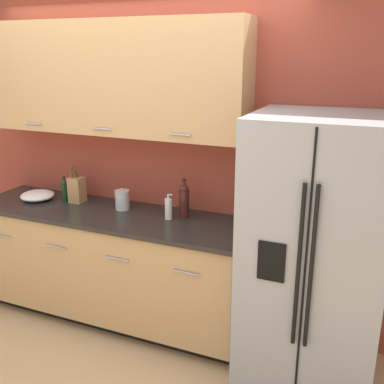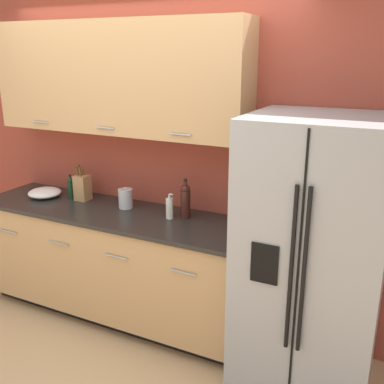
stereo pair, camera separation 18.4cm
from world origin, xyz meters
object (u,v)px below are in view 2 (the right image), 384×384
Objects in this scene: refrigerator at (312,257)px; oil_bottle at (71,188)px; steel_canister at (126,198)px; knife_block at (82,187)px; wine_bottle at (185,200)px; mixing_bowl at (45,193)px; soap_dispenser at (170,208)px.

refrigerator is 8.42× the size of oil_bottle.
refrigerator is 1.55m from steel_canister.
steel_canister is (0.55, 0.01, -0.02)m from oil_bottle.
wine_bottle is (0.97, 0.01, 0.03)m from knife_block.
mixing_bowl is at bearing -176.14° from wine_bottle.
wine_bottle is 1.33m from mixing_bowl.
refrigerator is 6.39× the size of mixing_bowl.
steel_canister is (-0.53, -0.02, -0.06)m from wine_bottle.
wine_bottle reaches higher than mixing_bowl.
oil_bottle is (-1.08, -0.03, -0.04)m from wine_bottle.
oil_bottle is at bearing 177.27° from soap_dispenser.
soap_dispenser is at bearing 173.57° from refrigerator.
soap_dispenser is 0.71× the size of mixing_bowl.
oil_bottle is 1.24× the size of steel_canister.
mixing_bowl is (-0.79, -0.07, -0.04)m from steel_canister.
refrigerator reaches higher than mixing_bowl.
knife_block is 0.37m from mixing_bowl.
refrigerator reaches higher than oil_bottle.
refrigerator is 5.86× the size of knife_block.
knife_block reaches higher than soap_dispenser.
soap_dispenser is 0.93× the size of oil_bottle.
oil_bottle is (-2.08, 0.17, 0.13)m from refrigerator.
soap_dispenser reaches higher than steel_canister.
oil_bottle is (-0.99, 0.05, 0.01)m from soap_dispenser.
steel_canister is at bearing -1.19° from knife_block.
oil_bottle reaches higher than soap_dispenser.
oil_bottle is at bearing 175.32° from refrigerator.
wine_bottle is at bearing 1.37° from oil_bottle.
refrigerator is 2.10m from oil_bottle.
steel_canister is (-0.44, 0.06, -0.00)m from soap_dispenser.
knife_block is at bearing 178.81° from steel_canister.
oil_bottle is 0.26m from mixing_bowl.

